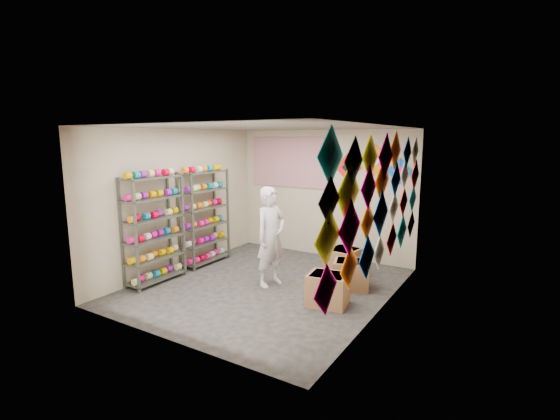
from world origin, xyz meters
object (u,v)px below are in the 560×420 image
Objects in this scene: shelf_rack_front at (154,230)px; shelf_rack_back at (204,218)px; carton_a at (328,289)px; carton_b at (351,274)px; carton_c at (343,262)px; shopkeeper at (271,237)px.

shelf_rack_back is (0.00, 1.30, 0.00)m from shelf_rack_front.
carton_a is 0.86m from carton_b.
carton_a is 1.43m from carton_c.
shopkeeper reaches higher than carton_c.
shopkeeper is at bearing -120.55° from carton_c.
carton_b is at bearing 26.32° from shelf_rack_front.
shelf_rack_back is at bearing 92.01° from shopkeeper.
shopkeeper is at bearing 158.22° from carton_a.
carton_a is at bearing -90.13° from shopkeeper.
shopkeeper is 2.93× the size of carton_a.
carton_b is (3.08, 1.52, -0.71)m from shelf_rack_front.
carton_a reaches higher than carton_b.
shopkeeper is 1.52m from carton_b.
carton_c is (-0.38, 0.53, 0.01)m from carton_b.
carton_b is (3.08, 0.22, -0.71)m from shelf_rack_back.
shopkeeper is 2.95× the size of carton_c.
carton_c is at bearing 94.75° from carton_a.
shelf_rack_front is 3.51m from carton_b.
shelf_rack_back reaches higher than carton_b.
shelf_rack_front is 3.18m from carton_a.
carton_c is (-0.33, 1.39, 0.01)m from carton_a.
shopkeeper is at bearing -10.96° from shelf_rack_back.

